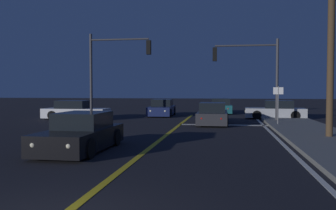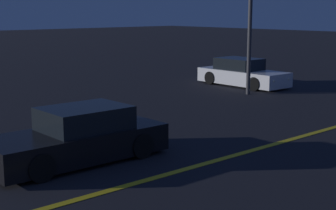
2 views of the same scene
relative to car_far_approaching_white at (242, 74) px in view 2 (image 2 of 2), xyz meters
name	(u,v)px [view 2 (image 2 of 2)]	position (x,y,z in m)	size (l,w,h in m)	color
lane_line_center	(209,163)	(7.92, -10.57, -0.58)	(0.20, 31.79, 0.01)	gold
car_far_approaching_white	(242,74)	(0.00, 0.00, 0.00)	(4.66, 1.90, 1.34)	silver
car_following_oncoming_black	(78,138)	(5.65, -12.86, 0.00)	(1.94, 4.55, 1.34)	black
traffic_signal_far_left	(278,5)	(3.36, -1.82, 3.29)	(4.11, 0.28, 5.78)	#38383D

